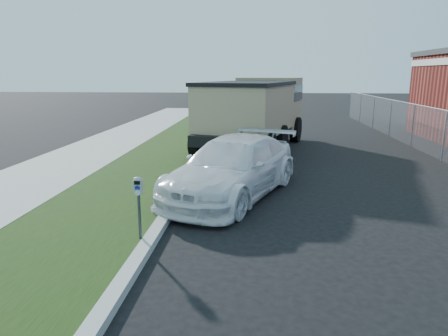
{
  "coord_description": "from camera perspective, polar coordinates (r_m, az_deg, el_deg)",
  "views": [
    {
      "loc": [
        -0.68,
        -7.69,
        3.06
      ],
      "look_at": [
        -1.4,
        1.0,
        1.0
      ],
      "focal_mm": 32.0,
      "sensor_mm": 36.0,
      "label": 1
    }
  ],
  "objects": [
    {
      "name": "white_wagon",
      "position": [
        10.25,
        1.46,
        0.21
      ],
      "size": [
        3.84,
        5.51,
        1.48
      ],
      "primitive_type": "imported",
      "rotation": [
        0.0,
        0.0,
        -0.38
      ],
      "color": "white",
      "rests_on": "ground"
    },
    {
      "name": "streetside",
      "position": [
        11.26,
        -21.22,
        -3.05
      ],
      "size": [
        6.12,
        50.0,
        0.15
      ],
      "color": "#999991",
      "rests_on": "ground"
    },
    {
      "name": "parking_meter",
      "position": [
        7.29,
        -12.13,
        -3.74
      ],
      "size": [
        0.17,
        0.12,
        1.18
      ],
      "rotation": [
        0.0,
        0.0,
        0.07
      ],
      "color": "#3F4247",
      "rests_on": "ground"
    },
    {
      "name": "ground",
      "position": [
        8.31,
        9.19,
        -8.51
      ],
      "size": [
        120.0,
        120.0,
        0.0
      ],
      "primitive_type": "plane",
      "color": "black",
      "rests_on": "ground"
    },
    {
      "name": "dump_truck",
      "position": [
        16.86,
        4.59,
        8.38
      ],
      "size": [
        4.64,
        7.84,
        2.89
      ],
      "rotation": [
        0.0,
        0.0,
        -0.28
      ],
      "color": "black",
      "rests_on": "ground"
    },
    {
      "name": "chainlink_fence",
      "position": [
        16.24,
        29.12,
        5.26
      ],
      "size": [
        0.06,
        30.06,
        30.0
      ],
      "color": "slate",
      "rests_on": "ground"
    }
  ]
}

